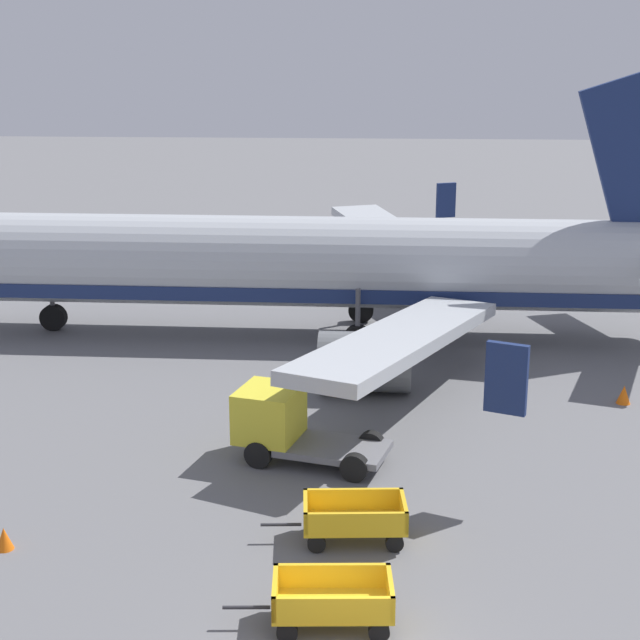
{
  "coord_description": "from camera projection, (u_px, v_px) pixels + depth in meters",
  "views": [
    {
      "loc": [
        0.52,
        -16.24,
        11.79
      ],
      "look_at": [
        -1.47,
        15.26,
        2.8
      ],
      "focal_mm": 54.82,
      "sensor_mm": 36.0,
      "label": 1
    }
  ],
  "objects": [
    {
      "name": "traffic_cone_by_carts",
      "position": [
        624.0,
        395.0,
        33.02
      ],
      "size": [
        0.48,
        0.48,
        0.63
      ],
      "primitive_type": "cone",
      "color": "orange",
      "rests_on": "ground"
    },
    {
      "name": "traffic_cone_near_plane",
      "position": [
        4.0,
        539.0,
        23.51
      ],
      "size": [
        0.43,
        0.43,
        0.56
      ],
      "primitive_type": "cone",
      "color": "orange",
      "rests_on": "ground"
    },
    {
      "name": "airplane",
      "position": [
        324.0,
        264.0,
        39.95
      ],
      "size": [
        37.53,
        30.3,
        11.34
      ],
      "color": "#B2B7BC",
      "rests_on": "ground"
    },
    {
      "name": "baggage_cart_second_in_row",
      "position": [
        332.0,
        600.0,
        20.32
      ],
      "size": [
        3.59,
        1.57,
        1.07
      ],
      "color": "gold",
      "rests_on": "ground"
    },
    {
      "name": "baggage_cart_third_in_row",
      "position": [
        354.0,
        518.0,
        23.84
      ],
      "size": [
        3.6,
        1.6,
        1.07
      ],
      "color": "gold",
      "rests_on": "ground"
    },
    {
      "name": "service_truck_beside_carts",
      "position": [
        285.0,
        423.0,
        28.46
      ],
      "size": [
        4.72,
        2.96,
        2.1
      ],
      "color": "slate",
      "rests_on": "ground"
    }
  ]
}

